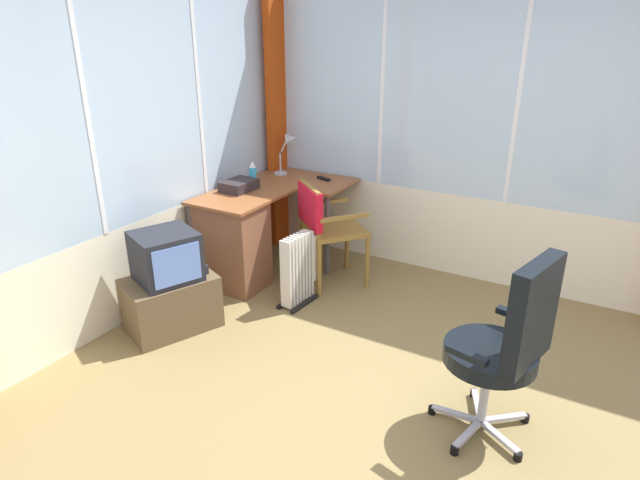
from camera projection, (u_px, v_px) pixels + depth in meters
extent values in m
cube|color=olive|center=(402.00, 434.00, 3.09)|extent=(5.32, 5.62, 0.06)
cube|color=#EFE9C9|center=(111.00, 280.00, 4.02)|extent=(4.32, 0.06, 0.75)
cube|color=silver|center=(84.00, 112.00, 3.56)|extent=(4.24, 0.06, 1.71)
cube|color=white|center=(84.00, 112.00, 3.56)|extent=(0.04, 0.07, 1.71)
cube|color=white|center=(196.00, 94.00, 4.43)|extent=(0.04, 0.07, 1.71)
cube|color=#EFE9C9|center=(500.00, 243.00, 4.70)|extent=(0.06, 4.62, 0.75)
cube|color=silver|center=(519.00, 97.00, 4.24)|extent=(0.06, 4.53, 1.71)
cube|color=white|center=(519.00, 97.00, 4.24)|extent=(0.07, 0.04, 1.71)
cube|color=white|center=(384.00, 89.00, 4.77)|extent=(0.07, 0.04, 1.71)
cube|color=#B23F0F|center=(278.00, 119.00, 5.28)|extent=(0.28, 0.07, 2.55)
cube|color=brown|center=(261.00, 188.00, 4.87)|extent=(1.40, 0.61, 0.02)
cube|color=brown|center=(329.00, 185.00, 4.96)|extent=(0.61, 0.35, 0.02)
cube|color=brown|center=(231.00, 246.00, 4.64)|extent=(0.40, 0.57, 0.74)
cylinder|color=#4C4C51|center=(327.00, 236.00, 4.84)|extent=(0.04, 0.04, 0.75)
cylinder|color=#4C4C51|center=(193.00, 247.00, 4.61)|extent=(0.04, 0.04, 0.75)
cylinder|color=#B2B7BC|center=(281.00, 173.00, 5.26)|extent=(0.13, 0.13, 0.02)
cylinder|color=#B2B7BC|center=(280.00, 163.00, 5.23)|extent=(0.02, 0.02, 0.19)
cylinder|color=#B2B7BC|center=(285.00, 143.00, 5.18)|extent=(0.03, 0.10, 0.17)
cone|color=#B2B7BC|center=(292.00, 139.00, 5.19)|extent=(0.14, 0.13, 0.12)
cube|color=black|center=(324.00, 179.00, 5.07)|extent=(0.09, 0.16, 0.02)
cylinder|color=#35AFDD|center=(253.00, 176.00, 4.90)|extent=(0.06, 0.06, 0.16)
cone|color=white|center=(252.00, 164.00, 4.86)|extent=(0.06, 0.06, 0.06)
cube|color=#2C2527|center=(239.00, 185.00, 4.74)|extent=(0.31, 0.24, 0.09)
cylinder|color=olive|center=(367.00, 263.00, 4.64)|extent=(0.04, 0.04, 0.48)
cylinder|color=olive|center=(347.00, 244.00, 5.02)|extent=(0.04, 0.04, 0.48)
cylinder|color=olive|center=(319.00, 270.00, 4.50)|extent=(0.04, 0.04, 0.48)
cylinder|color=olive|center=(302.00, 251.00, 4.88)|extent=(0.04, 0.04, 0.48)
cube|color=olive|center=(334.00, 229.00, 4.66)|extent=(0.68, 0.68, 0.04)
cube|color=olive|center=(310.00, 209.00, 4.51)|extent=(0.30, 0.36, 0.39)
cube|color=red|center=(310.00, 206.00, 4.50)|extent=(0.34, 0.39, 0.33)
cube|color=olive|center=(345.00, 218.00, 4.40)|extent=(0.36, 0.30, 0.03)
cube|color=olive|center=(325.00, 202.00, 4.79)|extent=(0.36, 0.30, 0.03)
cube|color=#B7B7BF|center=(468.00, 434.00, 2.99)|extent=(0.28, 0.10, 0.02)
cylinder|color=black|center=(454.00, 450.00, 2.90)|extent=(0.05, 0.05, 0.05)
cube|color=#B7B7BF|center=(499.00, 436.00, 2.97)|extent=(0.18, 0.26, 0.02)
cylinder|color=black|center=(518.00, 456.00, 2.86)|extent=(0.05, 0.05, 0.05)
cube|color=#B7B7BF|center=(503.00, 418.00, 3.11)|extent=(0.21, 0.24, 0.02)
cylinder|color=black|center=(525.00, 418.00, 3.14)|extent=(0.05, 0.05, 0.05)
cube|color=#B7B7BF|center=(477.00, 405.00, 3.21)|extent=(0.27, 0.14, 0.02)
cylinder|color=black|center=(474.00, 393.00, 3.35)|extent=(0.05, 0.05, 0.05)
cube|color=#B7B7BF|center=(456.00, 414.00, 3.14)|extent=(0.06, 0.28, 0.02)
cylinder|color=black|center=(432.00, 410.00, 3.20)|extent=(0.05, 0.05, 0.05)
cylinder|color=#B7B7BF|center=(485.00, 391.00, 3.00)|extent=(0.05, 0.05, 0.39)
cylinder|color=black|center=(490.00, 355.00, 2.91)|extent=(0.50, 0.50, 0.09)
cube|color=black|center=(533.00, 314.00, 2.67)|extent=(0.43, 0.19, 0.56)
cube|color=black|center=(516.00, 315.00, 3.05)|extent=(0.10, 0.23, 0.04)
cube|color=black|center=(467.00, 355.00, 2.68)|extent=(0.10, 0.23, 0.04)
cube|color=brown|center=(171.00, 303.00, 4.04)|extent=(0.76, 0.65, 0.41)
cube|color=black|center=(166.00, 256.00, 3.90)|extent=(0.54, 0.53, 0.36)
cube|color=#638AE2|center=(177.00, 266.00, 3.75)|extent=(0.32, 0.14, 0.28)
cube|color=#262628|center=(186.00, 269.00, 4.04)|extent=(0.32, 0.30, 0.07)
cube|color=silver|center=(286.00, 275.00, 4.24)|extent=(0.03, 0.10, 0.57)
cube|color=silver|center=(289.00, 273.00, 4.27)|extent=(0.03, 0.10, 0.57)
cube|color=silver|center=(292.00, 271.00, 4.30)|extent=(0.03, 0.10, 0.57)
cube|color=silver|center=(296.00, 270.00, 4.33)|extent=(0.03, 0.10, 0.57)
cube|color=silver|center=(299.00, 268.00, 4.36)|extent=(0.03, 0.10, 0.57)
cube|color=silver|center=(302.00, 266.00, 4.40)|extent=(0.03, 0.10, 0.57)
cube|color=silver|center=(305.00, 264.00, 4.43)|extent=(0.03, 0.10, 0.57)
cube|color=silver|center=(308.00, 262.00, 4.46)|extent=(0.03, 0.10, 0.57)
cube|color=black|center=(305.00, 304.00, 4.42)|extent=(0.36, 0.06, 0.03)
cube|color=black|center=(291.00, 299.00, 4.50)|extent=(0.36, 0.06, 0.03)
cube|color=silver|center=(311.00, 258.00, 4.48)|extent=(0.06, 0.09, 0.40)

